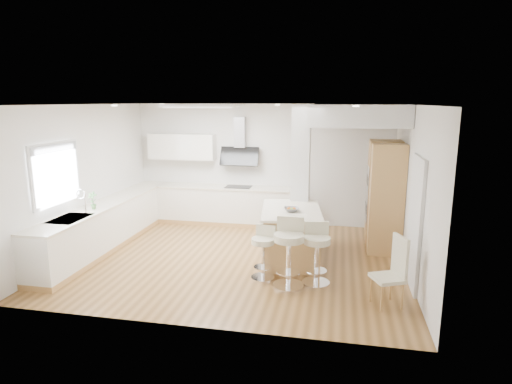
% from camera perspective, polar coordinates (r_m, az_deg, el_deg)
% --- Properties ---
extents(ground, '(6.00, 6.00, 0.00)m').
position_cam_1_polar(ground, '(8.03, -2.50, -8.83)').
color(ground, olive).
rests_on(ground, ground).
extents(ceiling, '(6.00, 5.00, 0.02)m').
position_cam_1_polar(ceiling, '(8.03, -2.50, -8.83)').
color(ceiling, silver).
rests_on(ceiling, ground).
extents(wall_back, '(6.00, 0.04, 2.80)m').
position_cam_1_polar(wall_back, '(10.06, 0.80, 3.69)').
color(wall_back, silver).
rests_on(wall_back, ground).
extents(wall_left, '(0.04, 5.00, 2.80)m').
position_cam_1_polar(wall_left, '(8.85, -21.83, 1.67)').
color(wall_left, silver).
rests_on(wall_left, ground).
extents(wall_right, '(0.04, 5.00, 2.80)m').
position_cam_1_polar(wall_right, '(7.53, 20.17, 0.11)').
color(wall_right, silver).
rests_on(wall_right, ground).
extents(skylight, '(4.10, 2.10, 0.06)m').
position_cam_1_polar(skylight, '(8.30, -7.09, 11.33)').
color(skylight, silver).
rests_on(skylight, ground).
extents(window_left, '(0.06, 1.28, 1.07)m').
position_cam_1_polar(window_left, '(8.05, -25.17, 2.56)').
color(window_left, white).
rests_on(window_left, ground).
extents(doorway_right, '(0.05, 1.00, 2.10)m').
position_cam_1_polar(doorway_right, '(7.04, 20.45, -4.06)').
color(doorway_right, '#433C35').
rests_on(doorway_right, ground).
extents(counter_left, '(0.63, 4.50, 1.35)m').
position_cam_1_polar(counter_left, '(9.08, -18.99, -3.97)').
color(counter_left, tan).
rests_on(counter_left, ground).
extents(counter_back, '(3.62, 0.63, 2.50)m').
position_cam_1_polar(counter_back, '(10.13, -4.60, -0.34)').
color(counter_back, tan).
rests_on(counter_back, ground).
extents(pillar, '(0.35, 0.35, 2.80)m').
position_cam_1_polar(pillar, '(8.40, 5.94, 1.96)').
color(pillar, silver).
rests_on(pillar, ground).
extents(soffit, '(1.78, 2.20, 0.40)m').
position_cam_1_polar(soffit, '(8.70, 13.40, 10.00)').
color(soffit, silver).
rests_on(soffit, ground).
extents(oven_column, '(0.63, 1.21, 2.10)m').
position_cam_1_polar(oven_column, '(8.75, 16.72, -0.42)').
color(oven_column, tan).
rests_on(oven_column, ground).
extents(peninsula, '(1.24, 1.70, 1.03)m').
position_cam_1_polar(peninsula, '(7.86, 4.67, -5.62)').
color(peninsula, tan).
rests_on(peninsula, ground).
extents(bar_stool_a, '(0.46, 0.46, 0.88)m').
position_cam_1_polar(bar_stool_a, '(7.02, 0.99, -7.67)').
color(bar_stool_a, white).
rests_on(bar_stool_a, ground).
extents(bar_stool_b, '(0.49, 0.49, 1.10)m').
position_cam_1_polar(bar_stool_b, '(6.70, 4.41, -7.57)').
color(bar_stool_b, white).
rests_on(bar_stool_b, ground).
extents(bar_stool_c, '(0.49, 0.49, 0.99)m').
position_cam_1_polar(bar_stool_c, '(6.87, 8.09, -7.70)').
color(bar_stool_c, white).
rests_on(bar_stool_c, ground).
extents(dining_chair, '(0.52, 0.52, 1.02)m').
position_cam_1_polar(dining_chair, '(6.42, 17.88, -9.72)').
color(dining_chair, beige).
rests_on(dining_chair, ground).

